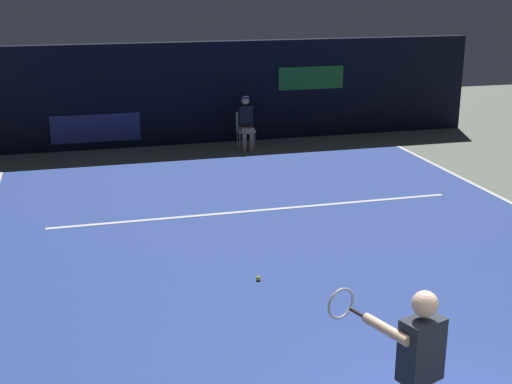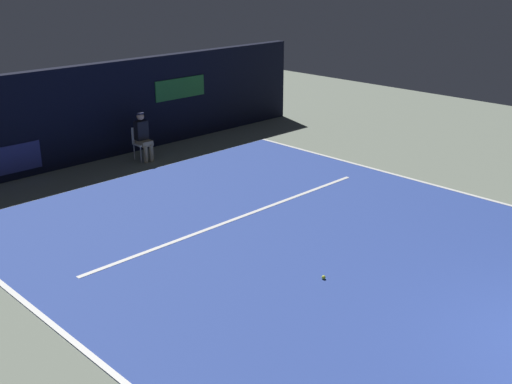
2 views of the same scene
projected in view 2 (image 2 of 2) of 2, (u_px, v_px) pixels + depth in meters
The scene contains 8 objects.
ground_plane at pixel (316, 250), 11.77m from camera, with size 29.77×29.77×0.00m, color gray.
court_surface at pixel (316, 250), 11.77m from camera, with size 9.74×12.39×0.01m, color #2D479E.
line_sideline_left at pixel (446, 188), 14.94m from camera, with size 0.10×12.39×0.01m, color white.
line_sideline_right at pixel (91, 355), 8.59m from camera, with size 0.10×12.39×0.01m, color white.
line_service at pixel (238, 218), 13.21m from camera, with size 7.59×0.10×0.01m, color white.
back_wall at pixel (88, 114), 16.69m from camera, with size 15.07×0.33×2.60m.
line_judge_on_chair at pixel (143, 136), 16.90m from camera, with size 0.46×0.54×1.32m.
tennis_ball at pixel (324, 277), 10.66m from camera, with size 0.07×0.07×0.07m, color #CCE033.
Camera 2 is at (-8.30, -1.59, 5.12)m, focal length 43.70 mm.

